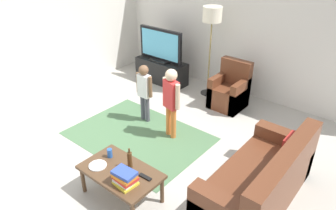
# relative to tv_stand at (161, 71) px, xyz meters

# --- Properties ---
(ground) EXTENTS (7.80, 7.80, 0.00)m
(ground) POSITION_rel_tv_stand_xyz_m (1.59, -2.30, -0.24)
(ground) COLOR #B2ADA3
(wall_back) EXTENTS (6.00, 0.12, 2.70)m
(wall_back) POSITION_rel_tv_stand_xyz_m (1.59, 0.70, 1.11)
(wall_back) COLOR silver
(wall_back) RESTS_ON ground
(wall_left) EXTENTS (0.12, 6.00, 2.70)m
(wall_left) POSITION_rel_tv_stand_xyz_m (-1.41, -2.30, 1.11)
(wall_left) COLOR silver
(wall_left) RESTS_ON ground
(area_rug) EXTENTS (2.20, 1.60, 0.01)m
(area_rug) POSITION_rel_tv_stand_xyz_m (1.14, -1.92, -0.24)
(area_rug) COLOR #4C724C
(area_rug) RESTS_ON ground
(tv_stand) EXTENTS (1.20, 0.44, 0.50)m
(tv_stand) POSITION_rel_tv_stand_xyz_m (0.00, 0.00, 0.00)
(tv_stand) COLOR black
(tv_stand) RESTS_ON ground
(tv) EXTENTS (1.10, 0.28, 0.71)m
(tv) POSITION_rel_tv_stand_xyz_m (-0.00, -0.02, 0.60)
(tv) COLOR black
(tv) RESTS_ON tv_stand
(couch) EXTENTS (0.80, 1.80, 0.86)m
(couch) POSITION_rel_tv_stand_xyz_m (3.33, -1.99, 0.05)
(couch) COLOR brown
(couch) RESTS_ON ground
(armchair) EXTENTS (0.60, 0.60, 0.90)m
(armchair) POSITION_rel_tv_stand_xyz_m (1.76, -0.04, 0.05)
(armchair) COLOR brown
(armchair) RESTS_ON ground
(floor_lamp) EXTENTS (0.36, 0.36, 1.78)m
(floor_lamp) POSITION_rel_tv_stand_xyz_m (1.14, 0.15, 1.30)
(floor_lamp) COLOR #262626
(floor_lamp) RESTS_ON ground
(child_near_tv) EXTENTS (0.35, 0.17, 1.05)m
(child_near_tv) POSITION_rel_tv_stand_xyz_m (0.88, -1.47, 0.39)
(child_near_tv) COLOR #4C4C59
(child_near_tv) RESTS_ON ground
(child_center) EXTENTS (0.39, 0.20, 1.18)m
(child_center) POSITION_rel_tv_stand_xyz_m (1.55, -1.56, 0.47)
(child_center) COLOR orange
(child_center) RESTS_ON ground
(coffee_table) EXTENTS (1.00, 0.60, 0.42)m
(coffee_table) POSITION_rel_tv_stand_xyz_m (1.94, -3.03, 0.13)
(coffee_table) COLOR #513823
(coffee_table) RESTS_ON ground
(book_stack) EXTENTS (0.28, 0.24, 0.18)m
(book_stack) POSITION_rel_tv_stand_xyz_m (2.16, -3.15, 0.27)
(book_stack) COLOR yellow
(book_stack) RESTS_ON coffee_table
(bottle) EXTENTS (0.06, 0.06, 0.28)m
(bottle) POSITION_rel_tv_stand_xyz_m (1.99, -2.91, 0.29)
(bottle) COLOR #4C3319
(bottle) RESTS_ON coffee_table
(tv_remote) EXTENTS (0.17, 0.05, 0.02)m
(tv_remote) POSITION_rel_tv_stand_xyz_m (2.26, -2.93, 0.19)
(tv_remote) COLOR black
(tv_remote) RESTS_ON coffee_table
(soda_can) EXTENTS (0.07, 0.07, 0.12)m
(soda_can) POSITION_rel_tv_stand_xyz_m (1.64, -2.93, 0.24)
(soda_can) COLOR #2659B2
(soda_can) RESTS_ON coffee_table
(plate) EXTENTS (0.22, 0.22, 0.02)m
(plate) POSITION_rel_tv_stand_xyz_m (1.66, -3.15, 0.18)
(plate) COLOR white
(plate) RESTS_ON coffee_table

